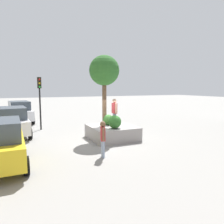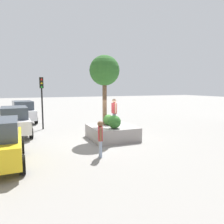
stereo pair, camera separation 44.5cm
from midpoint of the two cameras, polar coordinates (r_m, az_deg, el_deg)
The scene contains 11 objects.
ground_plane at distance 13.40m, azimuth -0.29°, elevation -7.59°, with size 120.00×120.00×0.00m, color gray.
planter_ledge at distance 13.63m, azimuth 0.94°, elevation -5.53°, with size 2.87×2.77×0.84m, color gray.
plaza_tree at distance 13.88m, azimuth -1.10°, elevation 10.90°, with size 1.95×1.95×4.52m.
boxwood_shrub at distance 13.85m, azimuth -0.04°, elevation -2.11°, with size 0.69×0.69×0.69m, color #3D7A33.
hedge_clump at distance 12.70m, azimuth 1.63°, elevation -2.68°, with size 0.79×0.79×0.79m, color #2D6628.
skateboard at distance 13.10m, azimuth 1.56°, elevation -3.90°, with size 0.81×0.25×0.07m.
skateboarder at distance 12.95m, azimuth 1.57°, elevation 0.43°, with size 0.58×0.26×1.70m.
sedan_parked at distance 15.73m, azimuth -24.07°, elevation -2.26°, with size 4.41×2.24×2.00m.
police_car at distance 21.39m, azimuth -22.39°, elevation 0.10°, with size 4.58×2.48×2.04m.
traffic_light_corner at distance 17.33m, azimuth -17.72°, elevation 4.71°, with size 0.35×0.29×4.08m.
pedestrian_crossing at distance 10.02m, azimuth -1.89°, elevation -6.62°, with size 0.57×0.32×1.73m.
Camera 2 is at (-12.10, 4.73, 3.31)m, focal length 33.88 mm.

